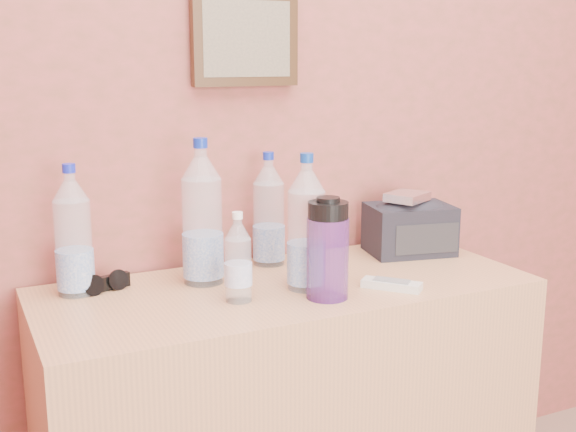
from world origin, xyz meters
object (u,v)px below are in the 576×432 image
object	(u,v)px
dresser	(287,424)
ac_remote	(392,285)
pet_large_a	(73,237)
foil_packet	(407,197)
pet_large_b	(202,220)
pet_small	(238,262)
pet_large_d	(306,230)
nalgene_bottle	(328,249)
toiletry_bag	(409,226)
pet_large_c	(269,215)
sunglasses	(103,284)

from	to	relation	value
dresser	ac_remote	size ratio (longest dim) A/B	8.47
pet_large_a	foil_packet	xyz separation A→B (m)	(0.93, -0.06, 0.03)
pet_large_b	pet_large_a	bearing A→B (deg)	171.45
pet_small	pet_large_a	bearing A→B (deg)	146.82
pet_large_d	nalgene_bottle	xyz separation A→B (m)	(0.01, -0.09, -0.03)
pet_large_d	pet_small	xyz separation A→B (m)	(-0.19, -0.02, -0.06)
nalgene_bottle	toiletry_bag	world-z (taller)	nalgene_bottle
pet_small	foil_packet	distance (m)	0.62
pet_large_c	pet_large_a	bearing A→B (deg)	-176.22
pet_large_b	sunglasses	xyz separation A→B (m)	(-0.25, 0.04, -0.15)
pet_large_b	pet_large_d	bearing A→B (deg)	-36.33
pet_small	toiletry_bag	distance (m)	0.64
pet_large_b	ac_remote	xyz separation A→B (m)	(0.41, -0.25, -0.15)
dresser	pet_large_d	world-z (taller)	pet_large_d
ac_remote	nalgene_bottle	bearing A→B (deg)	-134.55
dresser	pet_large_a	bearing A→B (deg)	162.66
nalgene_bottle	toiletry_bag	bearing A→B (deg)	31.60
toiletry_bag	pet_large_b	bearing A→B (deg)	-167.57
pet_large_a	toiletry_bag	world-z (taller)	pet_large_a
dresser	foil_packet	bearing A→B (deg)	12.82
pet_large_b	toiletry_bag	distance (m)	0.65
pet_large_b	foil_packet	world-z (taller)	pet_large_b
pet_large_c	toiletry_bag	world-z (taller)	pet_large_c
dresser	sunglasses	distance (m)	0.61
pet_small	nalgene_bottle	size ratio (longest dim) A/B	0.88
toiletry_bag	ac_remote	bearing A→B (deg)	-120.17
pet_large_b	nalgene_bottle	world-z (taller)	pet_large_b
pet_large_b	ac_remote	world-z (taller)	pet_large_b
pet_large_d	dresser	bearing A→B (deg)	121.13
toiletry_bag	foil_packet	bearing A→B (deg)	-130.46
dresser	nalgene_bottle	size ratio (longest dim) A/B	5.10
pet_large_a	sunglasses	world-z (taller)	pet_large_a
dresser	toiletry_bag	xyz separation A→B (m)	(0.46, 0.12, 0.47)
pet_large_c	sunglasses	bearing A→B (deg)	-174.75
pet_large_c	pet_large_d	size ratio (longest dim) A/B	0.93
nalgene_bottle	foil_packet	size ratio (longest dim) A/B	2.16
pet_large_a	pet_large_b	xyz separation A→B (m)	(0.31, -0.05, 0.02)
ac_remote	foil_packet	bearing A→B (deg)	98.12
dresser	pet_large_d	xyz separation A→B (m)	(0.03, -0.05, 0.54)
pet_small	sunglasses	size ratio (longest dim) A/B	1.53
pet_large_b	pet_large_c	bearing A→B (deg)	20.36
pet_large_a	pet_small	world-z (taller)	pet_large_a
pet_small	pet_large_d	bearing A→B (deg)	4.89
pet_small	ac_remote	bearing A→B (deg)	-12.01
sunglasses	foil_packet	world-z (taller)	foil_packet
dresser	pet_large_c	size ratio (longest dim) A/B	3.98
toiletry_bag	nalgene_bottle	bearing A→B (deg)	-136.90
dresser	pet_small	size ratio (longest dim) A/B	5.82
pet_large_c	sunglasses	distance (m)	0.49
pet_large_a	foil_packet	distance (m)	0.93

